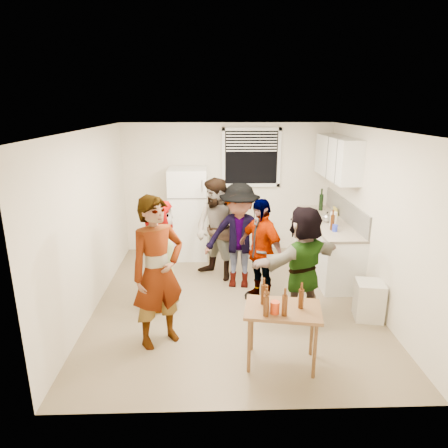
{
  "coord_description": "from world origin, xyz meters",
  "views": [
    {
      "loc": [
        -0.31,
        -5.4,
        2.81
      ],
      "look_at": [
        -0.13,
        0.16,
        1.15
      ],
      "focal_mm": 32.0,
      "sensor_mm": 36.0,
      "label": 1
    }
  ],
  "objects_px": {
    "red_cup": "(275,313)",
    "guest_orange": "(300,315)",
    "beer_bottle_table": "(301,308)",
    "serving_table": "(280,363)",
    "blue_cup": "(335,231)",
    "kettle": "(327,222)",
    "guest_black": "(259,299)",
    "refrigerator": "(188,213)",
    "wine_bottle": "(321,210)",
    "guest_grey": "(163,306)",
    "trash_bin": "(369,302)",
    "guest_back_right": "(239,285)",
    "guest_stripe": "(161,341)",
    "guest_back_left": "(217,277)",
    "beer_bottle_counter": "(332,230)"
  },
  "relations": [
    {
      "from": "red_cup",
      "to": "guest_orange",
      "type": "distance_m",
      "value": 1.46
    },
    {
      "from": "guest_orange",
      "to": "beer_bottle_table",
      "type": "bearing_deg",
      "value": 45.95
    },
    {
      "from": "serving_table",
      "to": "blue_cup",
      "type": "bearing_deg",
      "value": 60.41
    },
    {
      "from": "kettle",
      "to": "guest_black",
      "type": "distance_m",
      "value": 1.86
    },
    {
      "from": "refrigerator",
      "to": "kettle",
      "type": "xyz_separation_m",
      "value": [
        2.4,
        -0.81,
        0.05
      ]
    },
    {
      "from": "beer_bottle_table",
      "to": "refrigerator",
      "type": "bearing_deg",
      "value": 112.3
    },
    {
      "from": "kettle",
      "to": "red_cup",
      "type": "distance_m",
      "value": 3.0
    },
    {
      "from": "wine_bottle",
      "to": "guest_grey",
      "type": "distance_m",
      "value": 3.54
    },
    {
      "from": "blue_cup",
      "to": "beer_bottle_table",
      "type": "xyz_separation_m",
      "value": [
        -0.98,
        -2.06,
        -0.21
      ]
    },
    {
      "from": "beer_bottle_table",
      "to": "guest_black",
      "type": "bearing_deg",
      "value": 99.26
    },
    {
      "from": "kettle",
      "to": "trash_bin",
      "type": "bearing_deg",
      "value": -76.84
    },
    {
      "from": "blue_cup",
      "to": "guest_grey",
      "type": "bearing_deg",
      "value": -165.85
    },
    {
      "from": "guest_grey",
      "to": "guest_back_right",
      "type": "xyz_separation_m",
      "value": [
        1.15,
        0.66,
        0.0
      ]
    },
    {
      "from": "kettle",
      "to": "guest_stripe",
      "type": "relative_size",
      "value": 0.12
    },
    {
      "from": "red_cup",
      "to": "guest_grey",
      "type": "xyz_separation_m",
      "value": [
        -1.39,
        1.5,
        -0.69
      ]
    },
    {
      "from": "blue_cup",
      "to": "guest_back_left",
      "type": "relative_size",
      "value": 0.06
    },
    {
      "from": "wine_bottle",
      "to": "guest_back_left",
      "type": "relative_size",
      "value": 0.18
    },
    {
      "from": "kettle",
      "to": "wine_bottle",
      "type": "distance_m",
      "value": 0.79
    },
    {
      "from": "blue_cup",
      "to": "guest_stripe",
      "type": "height_order",
      "value": "blue_cup"
    },
    {
      "from": "beer_bottle_counter",
      "to": "guest_grey",
      "type": "relative_size",
      "value": 0.15
    },
    {
      "from": "refrigerator",
      "to": "guest_back_right",
      "type": "distance_m",
      "value": 1.82
    },
    {
      "from": "red_cup",
      "to": "guest_stripe",
      "type": "height_order",
      "value": "red_cup"
    },
    {
      "from": "wine_bottle",
      "to": "serving_table",
      "type": "bearing_deg",
      "value": -110.97
    },
    {
      "from": "beer_bottle_table",
      "to": "guest_stripe",
      "type": "distance_m",
      "value": 1.81
    },
    {
      "from": "guest_grey",
      "to": "blue_cup",
      "type": "bearing_deg",
      "value": -71.06
    },
    {
      "from": "wine_bottle",
      "to": "guest_orange",
      "type": "distance_m",
      "value": 2.63
    },
    {
      "from": "trash_bin",
      "to": "guest_back_left",
      "type": "height_order",
      "value": "trash_bin"
    },
    {
      "from": "beer_bottle_counter",
      "to": "trash_bin",
      "type": "bearing_deg",
      "value": -79.73
    },
    {
      "from": "blue_cup",
      "to": "guest_orange",
      "type": "height_order",
      "value": "blue_cup"
    },
    {
      "from": "kettle",
      "to": "guest_black",
      "type": "height_order",
      "value": "kettle"
    },
    {
      "from": "guest_stripe",
      "to": "guest_black",
      "type": "bearing_deg",
      "value": 3.58
    },
    {
      "from": "guest_grey",
      "to": "trash_bin",
      "type": "bearing_deg",
      "value": -93.9
    },
    {
      "from": "trash_bin",
      "to": "guest_black",
      "type": "height_order",
      "value": "trash_bin"
    },
    {
      "from": "guest_grey",
      "to": "guest_stripe",
      "type": "height_order",
      "value": "guest_grey"
    },
    {
      "from": "red_cup",
      "to": "guest_black",
      "type": "xyz_separation_m",
      "value": [
        0.04,
        1.67,
        -0.69
      ]
    },
    {
      "from": "guest_black",
      "to": "beer_bottle_table",
      "type": "bearing_deg",
      "value": -24.99
    },
    {
      "from": "red_cup",
      "to": "guest_grey",
      "type": "distance_m",
      "value": 2.15
    },
    {
      "from": "beer_bottle_counter",
      "to": "guest_back_left",
      "type": "distance_m",
      "value": 2.05
    },
    {
      "from": "beer_bottle_counter",
      "to": "serving_table",
      "type": "bearing_deg",
      "value": -118.21
    },
    {
      "from": "guest_back_left",
      "to": "red_cup",
      "type": "bearing_deg",
      "value": -34.04
    },
    {
      "from": "refrigerator",
      "to": "guest_back_left",
      "type": "xyz_separation_m",
      "value": [
        0.53,
        -1.04,
        -0.85
      ]
    },
    {
      "from": "blue_cup",
      "to": "red_cup",
      "type": "height_order",
      "value": "blue_cup"
    },
    {
      "from": "kettle",
      "to": "guest_orange",
      "type": "relative_size",
      "value": 0.15
    },
    {
      "from": "guest_grey",
      "to": "serving_table",
      "type": "bearing_deg",
      "value": -128.07
    },
    {
      "from": "guest_back_left",
      "to": "refrigerator",
      "type": "bearing_deg",
      "value": 159.85
    },
    {
      "from": "guest_back_left",
      "to": "guest_black",
      "type": "bearing_deg",
      "value": -9.63
    },
    {
      "from": "guest_back_left",
      "to": "beer_bottle_table",
      "type": "bearing_deg",
      "value": -26.87
    },
    {
      "from": "beer_bottle_table",
      "to": "trash_bin",
      "type": "bearing_deg",
      "value": 39.28
    },
    {
      "from": "trash_bin",
      "to": "guest_back_left",
      "type": "distance_m",
      "value": 2.49
    },
    {
      "from": "serving_table",
      "to": "refrigerator",
      "type": "bearing_deg",
      "value": 109.5
    }
  ]
}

